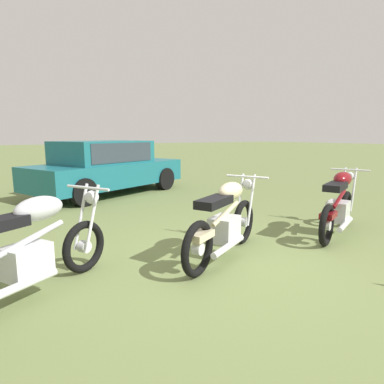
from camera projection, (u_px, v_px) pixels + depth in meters
ground_plane at (233, 262)px, 4.15m from camera, size 120.00×120.00×0.00m
motorcycle_silver at (27, 250)px, 3.16m from camera, size 1.86×1.27×1.02m
motorcycle_cream at (225, 221)px, 4.24m from camera, size 1.81×1.16×1.02m
motorcycle_maroon at (339, 204)px, 5.24m from camera, size 1.85×1.04×1.02m
car_teal at (106, 165)px, 8.83m from camera, size 4.58×3.26×1.43m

